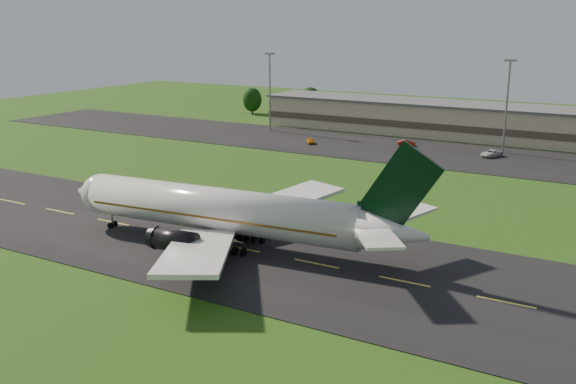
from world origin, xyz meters
The scene contains 10 objects.
ground centered at (0.00, 0.00, 0.00)m, with size 360.00×360.00×0.00m, color #1E4210.
taxiway centered at (0.00, 0.00, 0.05)m, with size 220.00×30.00×0.10m, color black.
apron centered at (0.00, 72.00, 0.05)m, with size 260.00×30.00×0.10m, color black.
airliner centered at (-13.19, 0.08, 4.66)m, with size 51.27×42.00×15.57m.
terminal centered at (6.40, 96.18, 3.99)m, with size 145.00×16.00×8.40m.
light_mast_west centered at (-55.00, 80.00, 12.74)m, with size 2.40×1.20×20.35m.
light_mast_centre centered at (5.00, 80.00, 12.74)m, with size 2.40×1.20×20.35m.
service_vehicle_a centered at (-36.95, 68.66, 0.77)m, with size 1.57×3.91×1.33m, color #C2790B.
service_vehicle_b centered at (-16.13, 77.19, 0.76)m, with size 1.40×4.00×1.32m, color #99170A.
service_vehicle_c centered at (3.85, 74.24, 0.84)m, with size 2.46×5.33×1.48m, color silver.
Camera 1 is at (32.62, -64.10, 28.13)m, focal length 40.00 mm.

